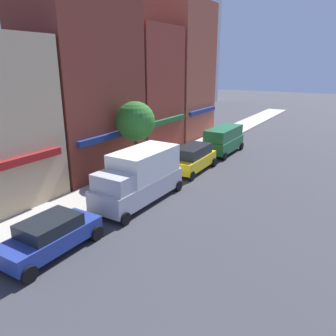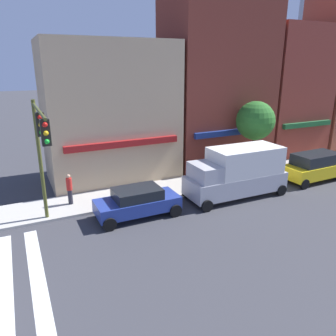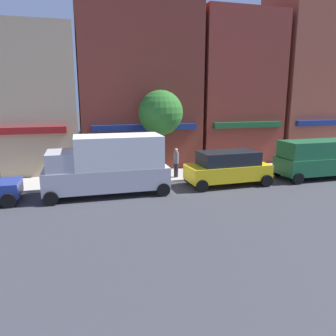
% 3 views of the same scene
% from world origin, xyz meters
% --- Properties ---
extents(storefront_row, '(30.38, 5.30, 14.97)m').
position_xyz_m(storefront_row, '(21.61, 11.50, 6.30)').
color(storefront_row, tan).
rests_on(storefront_row, ground_plane).
extents(box_truck_silver, '(6.22, 2.42, 3.04)m').
position_xyz_m(box_truck_silver, '(15.66, 4.70, 1.59)').
color(box_truck_silver, '#B7B7BC').
rests_on(box_truck_silver, ground_plane).
extents(suv_yellow, '(4.74, 2.12, 1.94)m').
position_xyz_m(suv_yellow, '(22.35, 4.70, 1.03)').
color(suv_yellow, yellow).
rests_on(suv_yellow, ground_plane).
extents(van_green, '(5.00, 2.22, 2.34)m').
position_xyz_m(van_green, '(28.39, 4.70, 1.29)').
color(van_green, '#1E6638').
rests_on(van_green, ground_plane).
extents(pedestrian_orange_vest, '(0.32, 0.32, 1.77)m').
position_xyz_m(pedestrian_orange_vest, '(17.74, 6.85, 1.07)').
color(pedestrian_orange_vest, '#23232D').
rests_on(pedestrian_orange_vest, sidewalk_left).
extents(pedestrian_grey_coat, '(0.32, 0.32, 1.77)m').
position_xyz_m(pedestrian_grey_coat, '(19.90, 6.71, 1.07)').
color(pedestrian_grey_coat, '#23232D').
rests_on(pedestrian_grey_coat, sidewalk_left).
extents(street_tree, '(2.69, 2.69, 5.19)m').
position_xyz_m(street_tree, '(19.15, 7.50, 3.97)').
color(street_tree, brown).
rests_on(street_tree, sidewalk_left).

